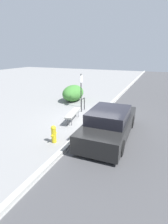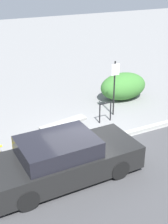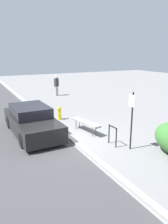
{
  "view_description": "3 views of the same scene",
  "coord_description": "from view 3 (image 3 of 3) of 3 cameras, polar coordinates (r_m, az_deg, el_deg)",
  "views": [
    {
      "loc": [
        -8.52,
        -3.09,
        3.62
      ],
      "look_at": [
        -0.34,
        0.45,
        0.59
      ],
      "focal_mm": 28.0,
      "sensor_mm": 36.0,
      "label": 1
    },
    {
      "loc": [
        -4.33,
        -8.23,
        5.61
      ],
      "look_at": [
        0.07,
        0.37,
        1.12
      ],
      "focal_mm": 50.0,
      "sensor_mm": 36.0,
      "label": 2
    },
    {
      "loc": [
        8.42,
        -3.65,
        3.72
      ],
      "look_at": [
        -0.27,
        0.92,
        1.05
      ],
      "focal_mm": 35.0,
      "sensor_mm": 36.0,
      "label": 3
    }
  ],
  "objects": [
    {
      "name": "parked_car_near",
      "position": [
        10.62,
        -13.56,
        -2.24
      ],
      "size": [
        4.5,
        1.84,
        1.32
      ],
      "rotation": [
        0.0,
        0.0,
        0.02
      ],
      "color": "black",
      "rests_on": "ground_plane"
    },
    {
      "name": "bench",
      "position": [
        10.52,
        0.41,
        -2.81
      ],
      "size": [
        1.88,
        0.68,
        0.52
      ],
      "rotation": [
        0.0,
        0.0,
        0.17
      ],
      "color": "#515156",
      "rests_on": "ground_plane"
    },
    {
      "name": "ground_plane",
      "position": [
        9.9,
        -4.02,
        -6.92
      ],
      "size": [
        60.0,
        60.0,
        0.0
      ],
      "primitive_type": "plane",
      "color": "gray"
    },
    {
      "name": "bike_rack",
      "position": [
        9.11,
        7.48,
        -5.64
      ],
      "size": [
        0.55,
        0.06,
        0.83
      ],
      "rotation": [
        0.0,
        0.0,
        0.02
      ],
      "color": "black",
      "rests_on": "ground_plane"
    },
    {
      "name": "fire_hydrant",
      "position": [
        12.6,
        -6.44,
        -0.15
      ],
      "size": [
        0.36,
        0.22,
        0.77
      ],
      "color": "gold",
      "rests_on": "ground_plane"
    },
    {
      "name": "sign_post",
      "position": [
        8.59,
        12.38,
        -0.95
      ],
      "size": [
        0.36,
        0.08,
        2.3
      ],
      "color": "black",
      "rests_on": "ground_plane"
    },
    {
      "name": "pedestrian",
      "position": [
        19.73,
        -7.21,
        7.0
      ],
      "size": [
        0.39,
        0.46,
        1.77
      ],
      "rotation": [
        0.0,
        0.0,
        5.22
      ],
      "color": "#B7AD99",
      "rests_on": "ground_plane"
    },
    {
      "name": "curb",
      "position": [
        9.88,
        -4.02,
        -6.57
      ],
      "size": [
        60.0,
        0.2,
        0.13
      ],
      "color": "#A8A8A3",
      "rests_on": "ground_plane"
    }
  ]
}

